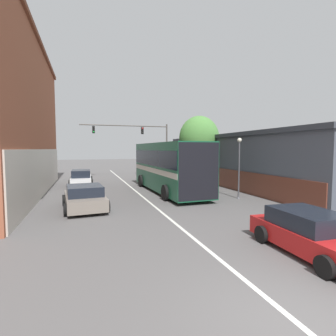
{
  "coord_description": "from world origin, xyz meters",
  "views": [
    {
      "loc": [
        -3.7,
        -3.56,
        3.22
      ],
      "look_at": [
        1.86,
        13.81,
        1.89
      ],
      "focal_mm": 28.0,
      "sensor_mm": 36.0,
      "label": 1
    }
  ],
  "objects_px": {
    "bus": "(168,165)",
    "street_lamp": "(239,166)",
    "parked_car_left_mid": "(85,198)",
    "parked_car_left_near": "(81,178)",
    "traffic_signal_gantry": "(141,137)",
    "street_tree_near": "(199,138)",
    "hatchback_foreground": "(312,234)"
  },
  "relations": [
    {
      "from": "bus",
      "to": "street_lamp",
      "type": "height_order",
      "value": "street_lamp"
    },
    {
      "from": "bus",
      "to": "parked_car_left_mid",
      "type": "height_order",
      "value": "bus"
    },
    {
      "from": "bus",
      "to": "parked_car_left_near",
      "type": "distance_m",
      "value": 8.6
    },
    {
      "from": "parked_car_left_mid",
      "to": "traffic_signal_gantry",
      "type": "distance_m",
      "value": 17.3
    },
    {
      "from": "traffic_signal_gantry",
      "to": "street_tree_near",
      "type": "relative_size",
      "value": 1.6
    },
    {
      "from": "hatchback_foreground",
      "to": "traffic_signal_gantry",
      "type": "distance_m",
      "value": 24.32
    },
    {
      "from": "parked_car_left_near",
      "to": "street_tree_near",
      "type": "relative_size",
      "value": 0.73
    },
    {
      "from": "bus",
      "to": "hatchback_foreground",
      "type": "xyz_separation_m",
      "value": [
        0.61,
        -12.51,
        -1.43
      ]
    },
    {
      "from": "parked_car_left_mid",
      "to": "street_tree_near",
      "type": "distance_m",
      "value": 13.34
    },
    {
      "from": "bus",
      "to": "street_lamp",
      "type": "relative_size",
      "value": 2.67
    },
    {
      "from": "parked_car_left_near",
      "to": "traffic_signal_gantry",
      "type": "distance_m",
      "value": 9.66
    },
    {
      "from": "traffic_signal_gantry",
      "to": "street_tree_near",
      "type": "height_order",
      "value": "street_tree_near"
    },
    {
      "from": "bus",
      "to": "street_tree_near",
      "type": "bearing_deg",
      "value": -50.37
    },
    {
      "from": "street_lamp",
      "to": "street_tree_near",
      "type": "height_order",
      "value": "street_tree_near"
    },
    {
      "from": "street_lamp",
      "to": "street_tree_near",
      "type": "distance_m",
      "value": 8.0
    },
    {
      "from": "hatchback_foreground",
      "to": "street_lamp",
      "type": "relative_size",
      "value": 1.08
    },
    {
      "from": "bus",
      "to": "traffic_signal_gantry",
      "type": "xyz_separation_m",
      "value": [
        0.35,
        11.48,
        2.52
      ]
    },
    {
      "from": "hatchback_foreground",
      "to": "parked_car_left_near",
      "type": "relative_size",
      "value": 0.93
    },
    {
      "from": "parked_car_left_mid",
      "to": "street_tree_near",
      "type": "relative_size",
      "value": 0.67
    },
    {
      "from": "street_tree_near",
      "to": "parked_car_left_mid",
      "type": "bearing_deg",
      "value": -142.65
    },
    {
      "from": "hatchback_foreground",
      "to": "traffic_signal_gantry",
      "type": "bearing_deg",
      "value": 2.92
    },
    {
      "from": "parked_car_left_near",
      "to": "street_lamp",
      "type": "xyz_separation_m",
      "value": [
        9.82,
        -9.68,
        1.46
      ]
    },
    {
      "from": "hatchback_foreground",
      "to": "parked_car_left_near",
      "type": "height_order",
      "value": "parked_car_left_near"
    },
    {
      "from": "bus",
      "to": "parked_car_left_mid",
      "type": "bearing_deg",
      "value": 122.52
    },
    {
      "from": "bus",
      "to": "street_tree_near",
      "type": "distance_m",
      "value": 5.98
    },
    {
      "from": "parked_car_left_near",
      "to": "street_lamp",
      "type": "distance_m",
      "value": 13.86
    },
    {
      "from": "traffic_signal_gantry",
      "to": "street_tree_near",
      "type": "bearing_deg",
      "value": -63.77
    },
    {
      "from": "traffic_signal_gantry",
      "to": "street_tree_near",
      "type": "xyz_separation_m",
      "value": [
        3.84,
        -7.79,
        -0.37
      ]
    },
    {
      "from": "bus",
      "to": "street_tree_near",
      "type": "relative_size",
      "value": 1.67
    },
    {
      "from": "hatchback_foreground",
      "to": "parked_car_left_near",
      "type": "xyz_separation_m",
      "value": [
        -6.91,
        18.19,
        0.04
      ]
    },
    {
      "from": "street_lamp",
      "to": "parked_car_left_mid",
      "type": "bearing_deg",
      "value": -179.33
    },
    {
      "from": "bus",
      "to": "parked_car_left_near",
      "type": "relative_size",
      "value": 2.3
    }
  ]
}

